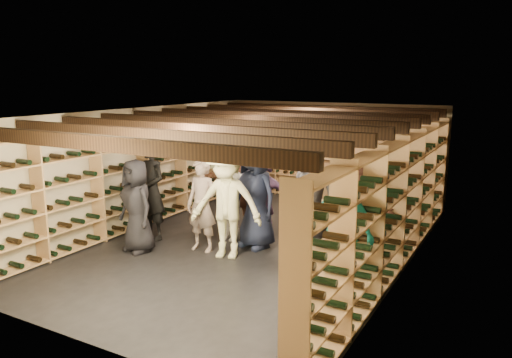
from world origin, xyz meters
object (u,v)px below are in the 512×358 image
object	(u,v)px
person_1	(152,191)
person_6	(255,196)
person_5	(238,183)
person_7	(202,205)
person_9	(229,192)
person_11	(260,195)
person_3	(226,203)
person_0	(137,206)
person_8	(367,217)
crate_stack_right	(312,211)
person_4	(341,233)
person_12	(312,193)
crate_loose	(317,212)
crate_stack_left	(316,197)

from	to	relation	value
person_1	person_6	xyz separation A→B (m)	(1.92, 0.54, 0.01)
person_5	person_7	xyz separation A→B (m)	(0.16, -1.48, -0.10)
person_9	person_11	bearing A→B (deg)	45.48
person_3	person_9	distance (m)	0.89
person_3	person_7	distance (m)	0.57
person_0	person_8	bearing A→B (deg)	31.65
crate_stack_right	person_0	bearing A→B (deg)	-123.19
person_4	person_5	bearing A→B (deg)	167.69
person_1	person_8	distance (m)	4.00
person_0	person_6	xyz separation A→B (m)	(1.68, 1.21, 0.12)
person_6	person_12	distance (m)	1.15
person_0	person_8	distance (m)	3.90
crate_stack_right	person_7	bearing A→B (deg)	-112.49
crate_stack_right	person_8	distance (m)	2.67
crate_loose	person_12	xyz separation A→B (m)	(0.51, -1.57, 0.81)
crate_loose	person_3	distance (m)	3.30
person_6	person_7	size ratio (longest dim) A/B	1.15
person_0	person_11	size ratio (longest dim) A/B	0.98
person_9	person_12	bearing A→B (deg)	31.02
person_6	person_4	bearing A→B (deg)	-17.64
crate_loose	person_5	xyz separation A→B (m)	(-1.07, -1.62, 0.83)
crate_stack_left	person_3	size ratio (longest dim) A/B	0.45
crate_stack_left	person_1	xyz separation A→B (m)	(-2.10, -2.92, 0.51)
crate_loose	person_7	distance (m)	3.31
crate_stack_left	person_4	size ratio (longest dim) A/B	0.45
person_3	person_6	distance (m)	0.72
person_0	person_4	distance (m)	3.74
person_0	person_7	xyz separation A→B (m)	(0.97, 0.58, 0.00)
crate_stack_right	person_12	distance (m)	1.21
crate_stack_left	person_11	distance (m)	1.95
person_3	person_9	world-z (taller)	person_3
person_4	person_3	bearing A→B (deg)	-171.03
person_5	person_3	bearing A→B (deg)	-51.77
crate_stack_left	crate_stack_right	size ratio (longest dim) A/B	1.46
crate_stack_right	person_5	distance (m)	1.69
person_9	person_12	size ratio (longest dim) A/B	1.03
crate_stack_right	person_3	distance (m)	2.68
person_11	crate_stack_left	bearing A→B (deg)	63.22
person_0	person_6	size ratio (longest dim) A/B	0.87
crate_stack_right	person_5	size ratio (longest dim) A/B	0.32
person_5	person_9	bearing A→B (deg)	-57.64
crate_stack_left	person_5	distance (m)	1.92
crate_stack_right	person_8	bearing A→B (deg)	-48.15
person_11	person_12	distance (m)	0.98
person_7	person_9	size ratio (longest dim) A/B	0.88
person_11	person_7	bearing A→B (deg)	-129.88
person_12	crate_stack_right	bearing A→B (deg)	111.04
person_3	person_12	world-z (taller)	person_3
person_11	person_5	bearing A→B (deg)	138.25
crate_stack_right	person_6	bearing A→B (deg)	-99.70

